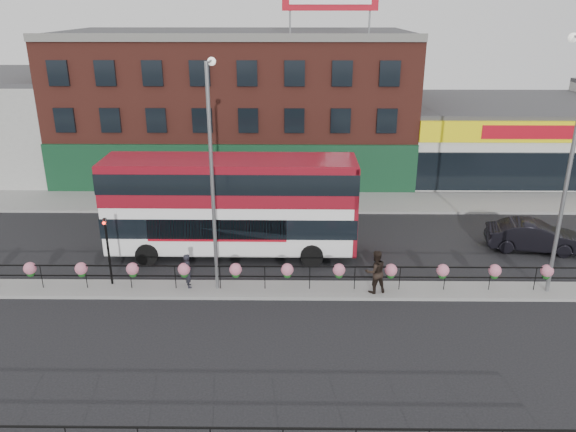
{
  "coord_description": "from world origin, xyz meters",
  "views": [
    {
      "loc": [
        0.27,
        -22.36,
        12.12
      ],
      "look_at": [
        0.0,
        3.0,
        2.5
      ],
      "focal_mm": 35.0,
      "sensor_mm": 36.0,
      "label": 1
    }
  ],
  "objects_px": {
    "car": "(534,236)",
    "lamp_column_west": "(212,160)",
    "pedestrian_b": "(375,272)",
    "lamp_column_east": "(570,148)",
    "pedestrian_a": "(188,271)",
    "double_decker_bus": "(232,197)"
  },
  "relations": [
    {
      "from": "car",
      "to": "lamp_column_west",
      "type": "distance_m",
      "value": 17.36
    },
    {
      "from": "pedestrian_b",
      "to": "lamp_column_west",
      "type": "height_order",
      "value": "lamp_column_west"
    },
    {
      "from": "lamp_column_west",
      "to": "lamp_column_east",
      "type": "relative_size",
      "value": 0.91
    },
    {
      "from": "pedestrian_a",
      "to": "lamp_column_east",
      "type": "relative_size",
      "value": 0.15
    },
    {
      "from": "double_decker_bus",
      "to": "car",
      "type": "bearing_deg",
      "value": 2.39
    },
    {
      "from": "double_decker_bus",
      "to": "pedestrian_a",
      "type": "distance_m",
      "value": 4.74
    },
    {
      "from": "double_decker_bus",
      "to": "pedestrian_b",
      "type": "bearing_deg",
      "value": -32.76
    },
    {
      "from": "car",
      "to": "lamp_column_west",
      "type": "height_order",
      "value": "lamp_column_west"
    },
    {
      "from": "car",
      "to": "pedestrian_a",
      "type": "distance_m",
      "value": 17.83
    },
    {
      "from": "lamp_column_east",
      "to": "pedestrian_b",
      "type": "bearing_deg",
      "value": -176.61
    },
    {
      "from": "car",
      "to": "pedestrian_a",
      "type": "bearing_deg",
      "value": 114.66
    },
    {
      "from": "double_decker_bus",
      "to": "lamp_column_east",
      "type": "xyz_separation_m",
      "value": [
        14.4,
        -3.85,
        3.49
      ]
    },
    {
      "from": "double_decker_bus",
      "to": "pedestrian_b",
      "type": "distance_m",
      "value": 8.2
    },
    {
      "from": "pedestrian_a",
      "to": "lamp_column_west",
      "type": "xyz_separation_m",
      "value": [
        1.3,
        0.12,
        5.08
      ]
    },
    {
      "from": "car",
      "to": "pedestrian_a",
      "type": "xyz_separation_m",
      "value": [
        -17.24,
        -4.55,
        0.16
      ]
    },
    {
      "from": "lamp_column_west",
      "to": "lamp_column_east",
      "type": "xyz_separation_m",
      "value": [
        14.71,
        -0.07,
        0.57
      ]
    },
    {
      "from": "double_decker_bus",
      "to": "car",
      "type": "relative_size",
      "value": 2.52
    },
    {
      "from": "lamp_column_west",
      "to": "pedestrian_a",
      "type": "bearing_deg",
      "value": -174.72
    },
    {
      "from": "pedestrian_b",
      "to": "lamp_column_east",
      "type": "distance_m",
      "value": 9.46
    },
    {
      "from": "pedestrian_a",
      "to": "pedestrian_b",
      "type": "height_order",
      "value": "pedestrian_b"
    },
    {
      "from": "car",
      "to": "lamp_column_east",
      "type": "distance_m",
      "value": 7.45
    },
    {
      "from": "double_decker_bus",
      "to": "pedestrian_a",
      "type": "height_order",
      "value": "double_decker_bus"
    }
  ]
}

